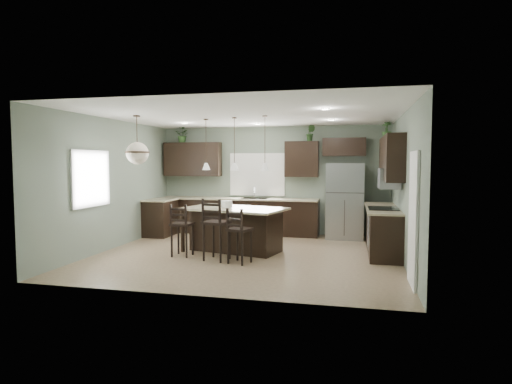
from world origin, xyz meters
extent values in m
plane|color=#9E8466|center=(0.00, 0.00, 0.00)|extent=(6.00, 6.00, 0.00)
cube|color=white|center=(2.98, -1.55, 1.02)|extent=(0.04, 0.82, 2.04)
cube|color=white|center=(-0.40, 2.73, 1.55)|extent=(1.35, 0.02, 1.00)
cube|color=white|center=(-2.98, -0.80, 1.55)|extent=(0.02, 1.10, 1.00)
cube|color=black|center=(-2.70, 1.70, 0.45)|extent=(0.60, 0.90, 0.90)
cube|color=#C2B793|center=(-2.68, 1.70, 0.92)|extent=(0.66, 0.96, 0.04)
cube|color=black|center=(-0.85, 2.45, 0.45)|extent=(4.20, 0.60, 0.90)
cube|color=#C2B793|center=(-0.85, 2.43, 0.92)|extent=(4.20, 0.66, 0.04)
cube|color=gray|center=(-0.40, 2.43, 0.94)|extent=(0.70, 0.45, 0.01)
cylinder|color=silver|center=(-0.40, 2.40, 1.08)|extent=(0.02, 0.02, 0.28)
cube|color=black|center=(-2.15, 2.58, 1.95)|extent=(1.55, 0.34, 0.90)
cube|color=black|center=(0.80, 2.58, 1.95)|extent=(0.85, 0.34, 0.90)
cube|color=black|center=(1.85, 2.58, 2.25)|extent=(1.05, 0.34, 0.45)
cube|color=black|center=(2.70, 0.87, 0.45)|extent=(0.60, 2.35, 0.90)
cube|color=#C2B793|center=(2.68, 0.87, 0.92)|extent=(0.66, 2.35, 0.04)
cube|color=black|center=(2.68, 0.60, 0.94)|extent=(0.58, 0.75, 0.02)
cube|color=gray|center=(2.40, 0.60, 0.45)|extent=(0.01, 0.72, 0.60)
cube|color=black|center=(2.83, 0.87, 1.95)|extent=(0.34, 2.35, 0.90)
cube|color=gray|center=(2.78, 0.60, 1.55)|extent=(0.40, 0.75, 0.40)
cube|color=#9A9BA2|center=(1.89, 2.36, 0.93)|extent=(0.90, 0.74, 1.85)
cube|color=black|center=(-0.32, 0.24, 0.46)|extent=(2.28, 1.64, 0.92)
cylinder|color=white|center=(-0.52, 0.29, 0.99)|extent=(0.24, 0.24, 0.14)
cube|color=black|center=(-1.22, -0.42, 0.53)|extent=(0.40, 0.40, 1.06)
cube|color=black|center=(-0.44, -0.60, 0.60)|extent=(0.52, 0.52, 1.19)
cube|color=black|center=(0.05, -0.76, 0.52)|extent=(0.49, 0.49, 1.04)
imported|color=#27481F|center=(-2.42, 2.55, 2.61)|extent=(0.44, 0.41, 0.41)
imported|color=#27481F|center=(1.02, 2.55, 2.61)|extent=(0.25, 0.21, 0.41)
imported|color=#305726|center=(2.80, 1.81, 2.60)|extent=(0.28, 0.28, 0.39)
plane|color=slate|center=(0.00, 2.75, 1.40)|extent=(6.00, 0.00, 6.00)
plane|color=slate|center=(0.00, -2.75, 1.40)|extent=(6.00, 0.00, 6.00)
plane|color=slate|center=(-3.00, 0.00, 1.40)|extent=(0.00, 5.50, 5.50)
plane|color=slate|center=(3.00, 0.00, 1.40)|extent=(0.00, 5.50, 5.50)
plane|color=white|center=(0.00, 0.00, 2.80)|extent=(6.00, 6.00, 0.00)
camera|label=1|loc=(2.09, -8.30, 1.87)|focal=30.00mm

